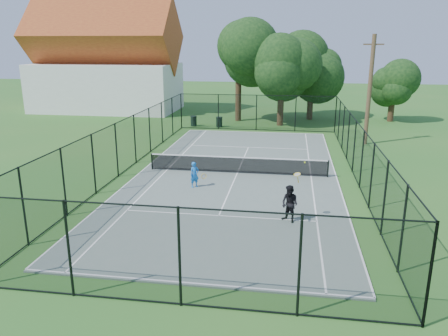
# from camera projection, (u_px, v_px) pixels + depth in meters

# --- Properties ---
(ground) EXTENTS (120.00, 120.00, 0.00)m
(ground) POSITION_uv_depth(u_px,v_px,m) (237.00, 174.00, 24.72)
(ground) COLOR #266322
(tennis_court) EXTENTS (11.00, 24.00, 0.06)m
(tennis_court) POSITION_uv_depth(u_px,v_px,m) (237.00, 174.00, 24.71)
(tennis_court) COLOR slate
(tennis_court) RESTS_ON ground
(tennis_net) EXTENTS (10.08, 0.08, 0.95)m
(tennis_net) POSITION_uv_depth(u_px,v_px,m) (237.00, 164.00, 24.56)
(tennis_net) COLOR black
(tennis_net) RESTS_ON tennis_court
(fence) EXTENTS (13.10, 26.10, 3.00)m
(fence) POSITION_uv_depth(u_px,v_px,m) (238.00, 148.00, 24.31)
(fence) COLOR black
(fence) RESTS_ON ground
(tree_near_left) EXTENTS (6.48, 6.48, 8.45)m
(tree_near_left) POSITION_uv_depth(u_px,v_px,m) (239.00, 65.00, 40.24)
(tree_near_left) COLOR #332114
(tree_near_left) RESTS_ON ground
(tree_near_mid) EXTENTS (5.84, 5.84, 7.63)m
(tree_near_mid) POSITION_uv_depth(u_px,v_px,m) (282.00, 72.00, 38.01)
(tree_near_mid) COLOR #332114
(tree_near_mid) RESTS_ON ground
(tree_near_right) EXTENTS (5.22, 5.22, 7.20)m
(tree_near_right) POSITION_uv_depth(u_px,v_px,m) (312.00, 71.00, 41.15)
(tree_near_right) COLOR #332114
(tree_near_right) RESTS_ON ground
(tree_far_right) EXTENTS (3.93, 3.93, 5.20)m
(tree_far_right) POSITION_uv_depth(u_px,v_px,m) (393.00, 87.00, 40.41)
(tree_far_right) COLOR #332114
(tree_far_right) RESTS_ON ground
(building) EXTENTS (15.30, 8.15, 11.87)m
(building) POSITION_uv_depth(u_px,v_px,m) (106.00, 64.00, 46.73)
(building) COLOR silver
(building) RESTS_ON ground
(trash_bin_left) EXTENTS (0.58, 0.58, 0.90)m
(trash_bin_left) POSITION_uv_depth(u_px,v_px,m) (194.00, 121.00, 38.83)
(trash_bin_left) COLOR black
(trash_bin_left) RESTS_ON ground
(trash_bin_right) EXTENTS (0.58, 0.58, 0.89)m
(trash_bin_right) POSITION_uv_depth(u_px,v_px,m) (219.00, 122.00, 38.40)
(trash_bin_right) COLOR black
(trash_bin_right) RESTS_ON ground
(utility_pole) EXTENTS (1.40, 0.30, 7.76)m
(utility_pole) POSITION_uv_depth(u_px,v_px,m) (370.00, 90.00, 30.96)
(utility_pole) COLOR #4C3823
(utility_pole) RESTS_ON ground
(player_blue) EXTENTS (0.87, 0.55, 1.32)m
(player_blue) POSITION_uv_depth(u_px,v_px,m) (195.00, 175.00, 22.16)
(player_blue) COLOR blue
(player_blue) RESTS_ON tennis_court
(player_black) EXTENTS (1.05, 0.95, 2.48)m
(player_black) POSITION_uv_depth(u_px,v_px,m) (290.00, 204.00, 17.79)
(player_black) COLOR black
(player_black) RESTS_ON tennis_court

